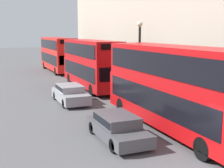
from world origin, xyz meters
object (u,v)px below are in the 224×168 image
object	(u,v)px
bus_leading	(173,84)
car_dark_sedan	(117,126)
bus_third_in_queue	(58,53)
car_hatchback	(70,93)
pedestrian	(106,75)
bus_second_in_queue	(91,62)

from	to	relation	value
bus_leading	car_dark_sedan	xyz separation A→B (m)	(-3.40, -0.45, -1.80)
bus_leading	bus_third_in_queue	distance (m)	27.27
car_dark_sedan	car_hatchback	world-z (taller)	car_hatchback
car_dark_sedan	car_hatchback	bearing A→B (deg)	90.00
bus_third_in_queue	car_hatchback	xyz separation A→B (m)	(-3.40, -18.91, -1.74)
car_hatchback	pedestrian	xyz separation A→B (m)	(6.07, 8.17, 0.02)
bus_second_in_queue	pedestrian	bearing A→B (deg)	48.46
bus_second_in_queue	bus_third_in_queue	size ratio (longest dim) A/B	0.95
bus_third_in_queue	car_hatchback	bearing A→B (deg)	-100.19
bus_leading	bus_second_in_queue	distance (m)	13.52
bus_leading	car_hatchback	distance (m)	9.19
car_dark_sedan	pedestrian	distance (m)	18.03
car_hatchback	bus_leading	bearing A→B (deg)	-67.87
bus_third_in_queue	car_hatchback	world-z (taller)	bus_third_in_queue
car_dark_sedan	pedestrian	size ratio (longest dim) A/B	2.76
bus_second_in_queue	bus_third_in_queue	distance (m)	13.75
bus_leading	bus_second_in_queue	world-z (taller)	bus_leading
bus_second_in_queue	car_dark_sedan	size ratio (longest dim) A/B	2.34
bus_leading	car_dark_sedan	bearing A→B (deg)	-172.48
pedestrian	car_hatchback	bearing A→B (deg)	-126.61
bus_third_in_queue	car_dark_sedan	xyz separation A→B (m)	(-3.40, -27.72, -1.78)
bus_third_in_queue	pedestrian	distance (m)	11.20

